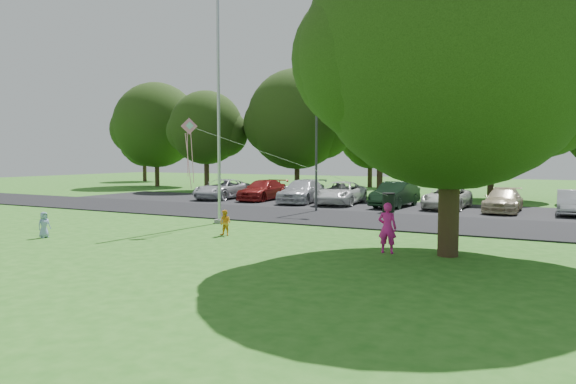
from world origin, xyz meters
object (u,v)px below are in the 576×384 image
at_px(kite, 193,137).
at_px(flagpole, 219,131).
at_px(woman, 387,228).
at_px(big_tree, 448,50).
at_px(trash_can, 389,203).
at_px(child_yellow, 225,223).
at_px(street_lamp, 320,145).
at_px(child_blue, 44,225).

bearing_deg(kite, flagpole, 62.19).
height_order(flagpole, woman, flagpole).
distance_m(flagpole, big_tree, 11.17).
xyz_separation_m(trash_can, child_yellow, (-3.34, -10.35, -0.05)).
distance_m(street_lamp, child_blue, 14.25).
bearing_deg(kite, trash_can, 23.42).
height_order(flagpole, trash_can, flagpole).
relative_size(flagpole, street_lamp, 1.67).
xyz_separation_m(trash_can, child_blue, (-9.04, -13.84, -0.06)).
xyz_separation_m(street_lamp, trash_can, (3.46, 1.11, -3.05)).
relative_size(trash_can, child_yellow, 1.10).
bearing_deg(street_lamp, child_blue, -114.76).
bearing_deg(flagpole, big_tree, -17.27).
bearing_deg(child_yellow, street_lamp, 90.49).
xyz_separation_m(child_yellow, kite, (-1.86, 0.50, 3.28)).
height_order(woman, child_yellow, woman).
xyz_separation_m(trash_can, big_tree, (4.82, -10.64, 5.59)).
bearing_deg(child_yellow, kite, 164.66).
bearing_deg(woman, child_blue, 9.29).
relative_size(woman, child_yellow, 1.62).
distance_m(trash_can, child_blue, 16.53).
xyz_separation_m(flagpole, child_blue, (-3.36, -6.47, -3.68)).
relative_size(trash_can, kite, 0.12).
bearing_deg(street_lamp, kite, -102.33).
height_order(trash_can, woman, woman).
distance_m(big_tree, woman, 5.61).
relative_size(street_lamp, kite, 0.68).
bearing_deg(flagpole, child_blue, -117.47).
distance_m(flagpole, woman, 10.11).
distance_m(flagpole, street_lamp, 6.67).
relative_size(street_lamp, child_blue, 6.22).
height_order(flagpole, child_yellow, flagpole).
relative_size(flagpole, woman, 6.28).
bearing_deg(big_tree, woman, -168.94).
relative_size(woman, child_blue, 1.65).
bearing_deg(trash_can, kite, -117.81).
xyz_separation_m(big_tree, child_blue, (-13.86, -3.20, -5.66)).
bearing_deg(trash_can, child_blue, -123.15).
bearing_deg(woman, child_yellow, -9.37).
bearing_deg(woman, big_tree, -172.90).
bearing_deg(woman, flagpole, -26.10).
xyz_separation_m(big_tree, woman, (-1.67, -0.33, -5.34)).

